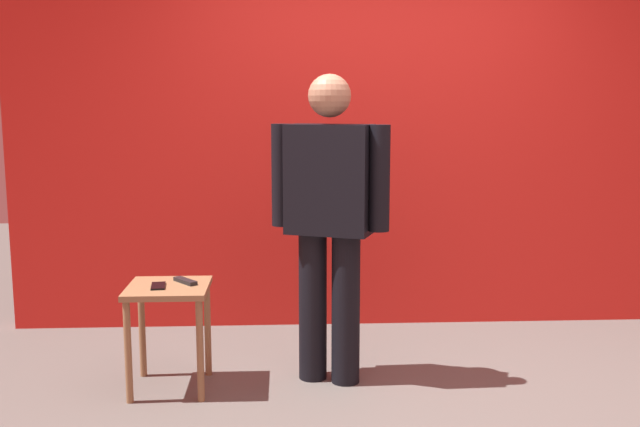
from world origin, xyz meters
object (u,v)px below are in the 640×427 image
(side_table, at_px, (169,306))
(tv_remote, at_px, (185,281))
(cell_phone, at_px, (158,286))
(standing_person, at_px, (329,213))

(side_table, height_order, tv_remote, tv_remote)
(side_table, xyz_separation_m, cell_phone, (-0.05, -0.03, 0.12))
(standing_person, xyz_separation_m, cell_phone, (-0.89, -0.10, -0.36))
(standing_person, height_order, cell_phone, standing_person)
(tv_remote, bearing_deg, cell_phone, 172.20)
(standing_person, distance_m, side_table, 0.97)
(tv_remote, bearing_deg, side_table, 173.26)
(side_table, bearing_deg, cell_phone, -150.57)
(side_table, distance_m, cell_phone, 0.13)
(cell_phone, xyz_separation_m, tv_remote, (0.13, 0.08, 0.01))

